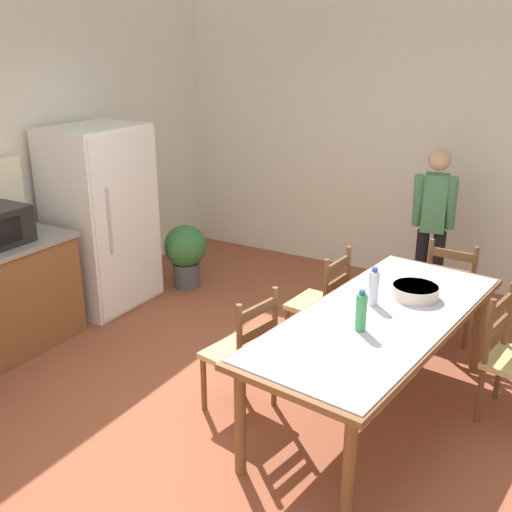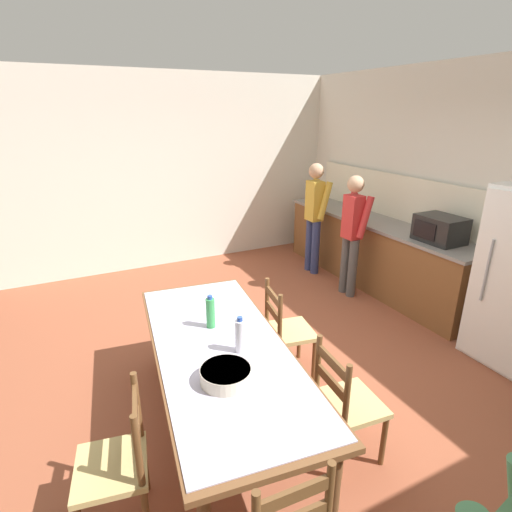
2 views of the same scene
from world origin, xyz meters
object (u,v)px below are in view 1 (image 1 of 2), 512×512
bottle_off_centre (374,287)px  chair_head_end (453,291)px  dining_table (380,324)px  chair_side_far_left (243,354)px  bottle_near_centre (361,312)px  chair_side_far_right (321,304)px  potted_plant (186,252)px  serving_bowl (415,291)px  refrigerator (102,218)px  person_by_table (433,221)px

bottle_off_centre → chair_head_end: (1.29, -0.27, -0.44)m
dining_table → chair_side_far_left: bearing=117.6°
bottle_near_centre → chair_side_far_right: bottle_near_centre is taller
chair_head_end → chair_side_far_left: 2.08m
potted_plant → bottle_off_centre: bearing=-114.0°
serving_bowl → chair_side_far_left: 1.28m
bottle_off_centre → serving_bowl: bottle_off_centre is taller
bottle_off_centre → serving_bowl: size_ratio=0.84×
bottle_near_centre → chair_head_end: bottle_near_centre is taller
refrigerator → chair_side_far_left: 2.35m
refrigerator → serving_bowl: 3.05m
serving_bowl → chair_head_end: 1.10m
person_by_table → potted_plant: person_by_table is taller
serving_bowl → potted_plant: size_ratio=0.48×
chair_side_far_right → bottle_near_centre: bearing=41.7°
bottle_off_centre → person_by_table: 1.85m
refrigerator → person_by_table: 3.13m
serving_bowl → chair_side_far_right: 0.91m
refrigerator → chair_side_far_right: size_ratio=1.90×
chair_head_end → chair_side_far_left: (-1.84, 0.98, 0.00)m
refrigerator → bottle_near_centre: 3.00m
serving_bowl → chair_side_far_left: chair_side_far_left is taller
bottle_near_centre → chair_side_far_right: size_ratio=0.30×
bottle_near_centre → chair_side_far_left: (-0.14, 0.77, -0.44)m
refrigerator → dining_table: refrigerator is taller
bottle_near_centre → chair_side_far_right: (0.88, 0.65, -0.44)m
bottle_near_centre → bottle_off_centre: 0.41m
person_by_table → potted_plant: size_ratio=2.32×
refrigerator → bottle_near_centre: bearing=-104.6°
refrigerator → chair_head_end: (0.95, -3.10, -0.42)m
bottle_off_centre → refrigerator: bearing=83.0°
serving_bowl → chair_head_end: chair_head_end is taller
refrigerator → serving_bowl: size_ratio=5.41×
bottle_off_centre → person_by_table: (1.85, 0.09, -0.01)m
refrigerator → chair_head_end: size_ratio=1.90×
chair_side_far_right → person_by_table: size_ratio=0.59×
serving_bowl → chair_side_far_left: size_ratio=0.35×
refrigerator → chair_side_far_left: (-0.89, -2.13, -0.42)m
bottle_off_centre → person_by_table: size_ratio=0.17×
bottle_near_centre → person_by_table: 2.27m
bottle_off_centre → potted_plant: 2.68m
bottle_near_centre → bottle_off_centre: size_ratio=1.00×
person_by_table → dining_table: bearing=-3.6°
bottle_off_centre → chair_side_far_right: (0.47, 0.59, -0.44)m
chair_side_far_left → refrigerator: bearing=-102.9°
bottle_off_centre → chair_side_far_right: 0.87m
person_by_table → potted_plant: bearing=-80.4°
refrigerator → chair_side_far_left: refrigerator is taller
potted_plant → dining_table: bearing=-115.5°
chair_side_far_left → person_by_table: 2.51m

